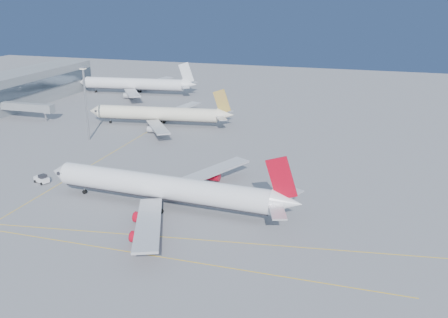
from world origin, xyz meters
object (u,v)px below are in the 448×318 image
at_px(airliner_virgin, 167,188).
at_px(airliner_third, 137,84).
at_px(airliner_etihad, 160,114).
at_px(light_mast, 85,97).
at_px(pushback_tug, 42,179).

height_order(airliner_virgin, airliner_third, airliner_third).
relative_size(airliner_etihad, light_mast, 2.26).
distance_m(pushback_tug, light_mast, 43.78).
distance_m(airliner_virgin, airliner_etihad, 78.11).
bearing_deg(airliner_virgin, pushback_tug, 176.38).
xyz_separation_m(airliner_virgin, light_mast, (-49.19, 45.06, 10.17)).
bearing_deg(pushback_tug, airliner_third, 125.08).
distance_m(airliner_etihad, light_mast, 32.04).
xyz_separation_m(airliner_third, light_mast, (20.88, -79.48, 10.00)).
xyz_separation_m(airliner_third, pushback_tug, (30.95, -119.74, -3.95)).
height_order(airliner_virgin, light_mast, light_mast).
bearing_deg(airliner_third, pushback_tug, -82.24).
distance_m(airliner_virgin, light_mast, 67.48).
bearing_deg(airliner_etihad, airliner_virgin, -72.62).
xyz_separation_m(airliner_virgin, pushback_tug, (-39.13, 4.79, -3.78)).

